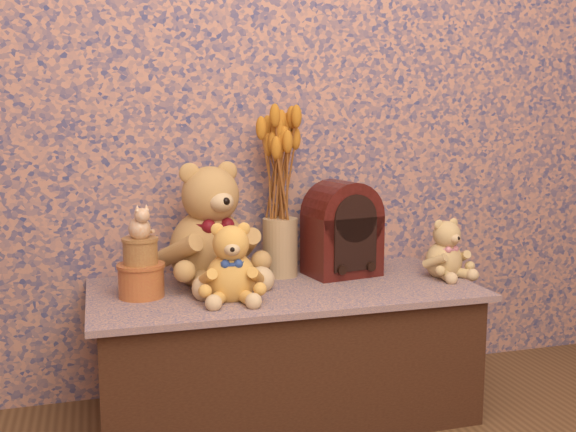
% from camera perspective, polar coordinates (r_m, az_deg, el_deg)
% --- Properties ---
extents(display_shelf, '(1.24, 0.60, 0.44)m').
position_cam_1_polar(display_shelf, '(2.24, -0.37, -11.48)').
color(display_shelf, navy).
rests_on(display_shelf, ground).
extents(teddy_large, '(0.45, 0.49, 0.43)m').
position_cam_1_polar(teddy_large, '(2.19, -6.90, -0.22)').
color(teddy_large, '#A97A41').
rests_on(teddy_large, display_shelf).
extents(teddy_medium, '(0.23, 0.26, 0.25)m').
position_cam_1_polar(teddy_medium, '(2.00, -4.95, -3.65)').
color(teddy_medium, gold).
rests_on(teddy_medium, display_shelf).
extents(teddy_small, '(0.22, 0.24, 0.22)m').
position_cam_1_polar(teddy_small, '(2.35, 13.32, -2.49)').
color(teddy_small, tan).
rests_on(teddy_small, display_shelf).
extents(cathedral_radio, '(0.27, 0.21, 0.33)m').
position_cam_1_polar(cathedral_radio, '(2.31, 4.67, -1.04)').
color(cathedral_radio, '#390E0A').
rests_on(cathedral_radio, display_shelf).
extents(ceramic_vase, '(0.13, 0.13, 0.20)m').
position_cam_1_polar(ceramic_vase, '(2.30, -0.68, -2.70)').
color(ceramic_vase, tan).
rests_on(ceramic_vase, display_shelf).
extents(dried_stalks, '(0.25, 0.25, 0.46)m').
position_cam_1_polar(dried_stalks, '(2.26, -0.70, 5.57)').
color(dried_stalks, '#C1711E').
rests_on(dried_stalks, ceramic_vase).
extents(biscuit_tin_lower, '(0.18, 0.18, 0.10)m').
position_cam_1_polar(biscuit_tin_lower, '(2.09, -12.52, -5.48)').
color(biscuit_tin_lower, gold).
rests_on(biscuit_tin_lower, display_shelf).
extents(biscuit_tin_upper, '(0.13, 0.13, 0.08)m').
position_cam_1_polar(biscuit_tin_upper, '(2.07, -12.60, -3.03)').
color(biscuit_tin_upper, tan).
rests_on(biscuit_tin_upper, biscuit_tin_lower).
extents(cat_figurine, '(0.10, 0.11, 0.11)m').
position_cam_1_polar(cat_figurine, '(2.05, -12.69, -0.42)').
color(cat_figurine, silver).
rests_on(cat_figurine, biscuit_tin_upper).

